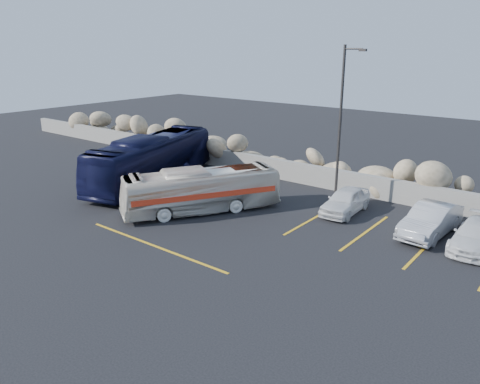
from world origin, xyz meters
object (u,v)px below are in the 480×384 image
Objects in this scene: vintage_bus at (201,190)px; tour_coach at (152,159)px; lamppost at (341,123)px; car_b at (431,220)px; car_a at (345,201)px; car_c at (476,235)px.

tour_coach is (-5.80, 1.94, 0.34)m from vintage_bus.
lamppost is 1.93× the size of car_b.
tour_coach reaches higher than car_a.
lamppost reaches higher than vintage_bus.
tour_coach is 2.86× the size of car_a.
car_b is at bearing 52.88° from vintage_bus.
tour_coach is 17.72m from car_c.
car_c is at bearing -9.05° from tour_coach.
tour_coach reaches higher than car_c.
tour_coach reaches higher than vintage_bus.
tour_coach is at bearing -171.01° from car_a.
car_c is (6.10, -0.61, -0.06)m from car_a.
car_b is at bearing -7.33° from tour_coach.
car_a is 0.95× the size of car_c.
vintage_bus is 7.15m from car_a.
car_c is at bearing -4.48° from car_b.
car_c is (1.90, -0.29, -0.13)m from car_b.
tour_coach is at bearing -175.36° from car_c.
vintage_bus is 2.06× the size of car_c.
lamppost reaches higher than car_a.
vintage_bus reaches higher than car_c.
vintage_bus is at bearing -154.01° from car_b.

